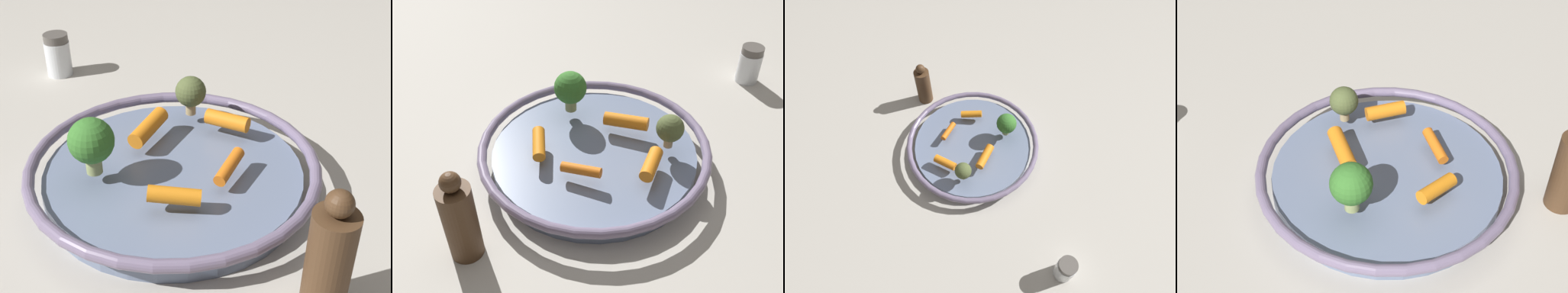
% 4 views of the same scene
% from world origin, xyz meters
% --- Properties ---
extents(ground_plane, '(1.96, 1.96, 0.00)m').
position_xyz_m(ground_plane, '(0.00, 0.00, 0.00)').
color(ground_plane, '#B7B2A8').
extents(serving_bowl, '(0.34, 0.34, 0.04)m').
position_xyz_m(serving_bowl, '(0.00, 0.00, 0.02)').
color(serving_bowl, slate).
rests_on(serving_bowl, ground_plane).
extents(baby_carrot_near_rim, '(0.06, 0.03, 0.02)m').
position_xyz_m(baby_carrot_near_rim, '(-0.03, 0.08, 0.05)').
color(baby_carrot_near_rim, orange).
rests_on(baby_carrot_near_rim, serving_bowl).
extents(baby_carrot_left, '(0.02, 0.06, 0.02)m').
position_xyz_m(baby_carrot_left, '(-0.07, 0.01, 0.05)').
color(baby_carrot_left, orange).
rests_on(baby_carrot_left, serving_bowl).
extents(baby_carrot_center, '(0.03, 0.07, 0.02)m').
position_xyz_m(baby_carrot_center, '(0.04, -0.04, 0.05)').
color(baby_carrot_center, orange).
rests_on(baby_carrot_center, serving_bowl).
extents(baby_carrot_right, '(0.06, 0.03, 0.02)m').
position_xyz_m(baby_carrot_right, '(-0.05, -0.09, 0.05)').
color(baby_carrot_right, orange).
rests_on(baby_carrot_right, serving_bowl).
extents(broccoli_floret_edge, '(0.04, 0.04, 0.05)m').
position_xyz_m(broccoli_floret_edge, '(0.01, -0.11, 0.08)').
color(broccoli_floret_edge, tan).
rests_on(broccoli_floret_edge, serving_bowl).
extents(broccoli_floret_large, '(0.05, 0.05, 0.07)m').
position_xyz_m(broccoli_floret_large, '(0.08, 0.05, 0.08)').
color(broccoli_floret_large, '#99A766').
rests_on(broccoli_floret_large, serving_bowl).
extents(salt_shaker, '(0.04, 0.04, 0.07)m').
position_xyz_m(salt_shaker, '(0.28, -0.25, 0.04)').
color(salt_shaker, silver).
rests_on(salt_shaker, ground_plane).
extents(pepper_mill, '(0.04, 0.04, 0.14)m').
position_xyz_m(pepper_mill, '(-0.19, 0.14, 0.06)').
color(pepper_mill, '#4C331E').
rests_on(pepper_mill, ground_plane).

